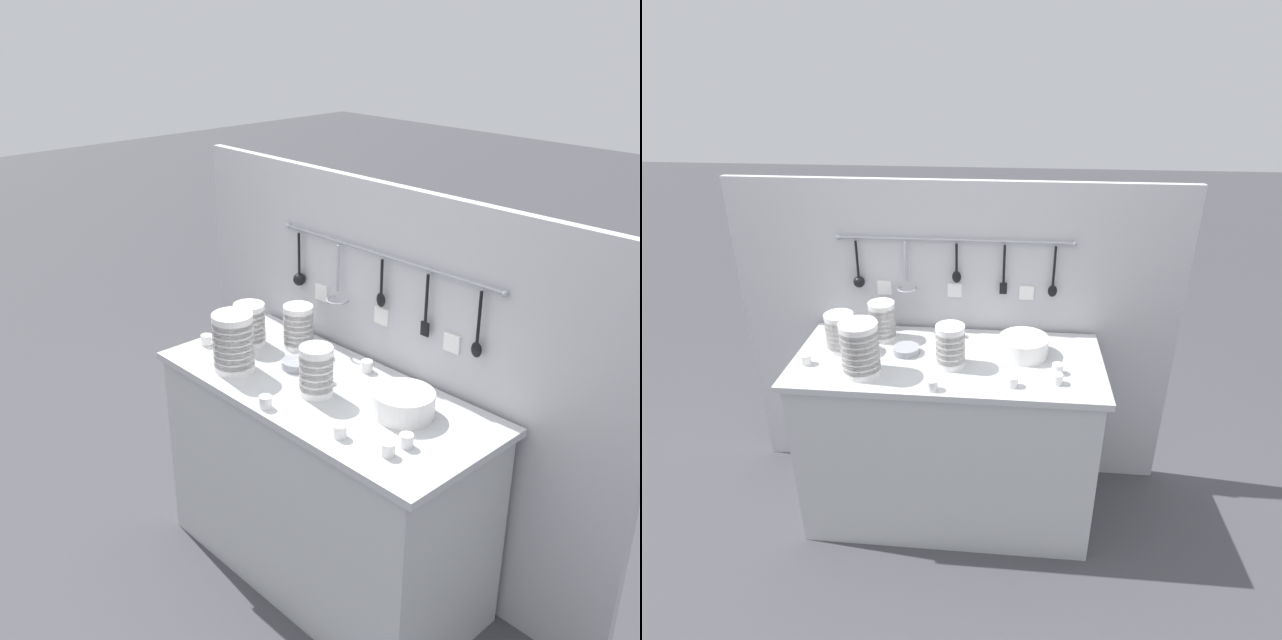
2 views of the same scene
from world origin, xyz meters
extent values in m
plane|color=#424247|center=(0.00, 0.00, 0.00)|extent=(20.00, 20.00, 0.00)
cube|color=#B7BABC|center=(0.00, 0.00, 0.87)|extent=(1.40, 0.61, 0.03)
cube|color=#B7BABC|center=(0.00, 0.00, 0.43)|extent=(1.35, 0.59, 0.85)
cube|color=#B2B2B7|center=(0.00, 0.34, 0.81)|extent=(2.20, 0.04, 1.62)
cylinder|color=#93969E|center=(0.00, 0.31, 1.35)|extent=(1.11, 0.01, 0.01)
sphere|color=#93969E|center=(-0.56, 0.31, 1.35)|extent=(0.02, 0.02, 0.02)
sphere|color=#93969E|center=(0.56, 0.31, 1.35)|extent=(0.02, 0.02, 0.02)
cylinder|color=black|center=(-0.47, 0.30, 1.24)|extent=(0.01, 0.01, 0.19)
sphere|color=black|center=(-0.47, 0.30, 1.12)|extent=(0.06, 0.06, 0.06)
cylinder|color=#93969E|center=(-0.47, 0.31, 1.34)|extent=(0.01, 0.01, 0.02)
cylinder|color=#93969E|center=(-0.23, 0.30, 1.23)|extent=(0.01, 0.01, 0.20)
torus|color=#93969E|center=(-0.23, 0.30, 1.10)|extent=(0.10, 0.10, 0.01)
cylinder|color=#93969E|center=(-0.23, 0.31, 1.34)|extent=(0.01, 0.01, 0.02)
cylinder|color=black|center=(0.01, 0.30, 1.26)|extent=(0.01, 0.01, 0.14)
ellipsoid|color=black|center=(0.01, 0.30, 1.17)|extent=(0.04, 0.02, 0.06)
cylinder|color=#93969E|center=(0.01, 0.31, 1.34)|extent=(0.01, 0.01, 0.02)
cylinder|color=black|center=(0.24, 0.30, 1.24)|extent=(0.01, 0.01, 0.19)
cube|color=black|center=(0.24, 0.30, 1.12)|extent=(0.04, 0.01, 0.06)
cylinder|color=#93969E|center=(0.24, 0.31, 1.34)|extent=(0.01, 0.01, 0.02)
cylinder|color=black|center=(0.47, 0.30, 1.24)|extent=(0.01, 0.01, 0.20)
ellipsoid|color=black|center=(0.47, 0.30, 1.11)|extent=(0.04, 0.02, 0.06)
cylinder|color=#93969E|center=(0.47, 0.31, 1.34)|extent=(0.01, 0.01, 0.02)
cube|color=white|center=(-0.35, 0.32, 1.09)|extent=(0.07, 0.01, 0.07)
cube|color=white|center=(0.00, 0.32, 1.09)|extent=(0.07, 0.01, 0.07)
cube|color=white|center=(0.35, 0.32, 1.09)|extent=(0.07, 0.01, 0.07)
cylinder|color=white|center=(-0.35, -0.16, 0.91)|extent=(0.16, 0.16, 0.05)
cylinder|color=white|center=(-0.35, -0.16, 0.94)|extent=(0.16, 0.16, 0.05)
cylinder|color=white|center=(-0.35, -0.16, 0.96)|extent=(0.16, 0.16, 0.05)
cylinder|color=white|center=(-0.35, -0.16, 0.99)|extent=(0.16, 0.16, 0.05)
cylinder|color=white|center=(-0.35, -0.16, 1.02)|extent=(0.16, 0.16, 0.05)
cylinder|color=white|center=(-0.35, -0.16, 1.05)|extent=(0.16, 0.16, 0.05)
cylinder|color=white|center=(-0.35, -0.16, 1.07)|extent=(0.16, 0.16, 0.05)
cylinder|color=white|center=(-0.35, -0.16, 1.10)|extent=(0.16, 0.16, 0.05)
cylinder|color=white|center=(-0.50, 0.04, 0.91)|extent=(0.13, 0.13, 0.04)
cylinder|color=white|center=(-0.50, 0.04, 0.93)|extent=(0.13, 0.13, 0.04)
cylinder|color=white|center=(-0.50, 0.04, 0.95)|extent=(0.13, 0.13, 0.04)
cylinder|color=white|center=(-0.50, 0.04, 0.98)|extent=(0.13, 0.13, 0.04)
cylinder|color=white|center=(-0.50, 0.04, 1.00)|extent=(0.13, 0.13, 0.04)
cylinder|color=white|center=(-0.50, 0.04, 1.02)|extent=(0.13, 0.13, 0.04)
cylinder|color=white|center=(-0.50, 0.04, 1.05)|extent=(0.13, 0.13, 0.04)
cylinder|color=white|center=(-0.34, 0.17, 0.91)|extent=(0.13, 0.13, 0.04)
cylinder|color=white|center=(-0.34, 0.17, 0.93)|extent=(0.13, 0.13, 0.04)
cylinder|color=white|center=(-0.34, 0.17, 0.95)|extent=(0.13, 0.13, 0.04)
cylinder|color=white|center=(-0.34, 0.17, 0.98)|extent=(0.13, 0.13, 0.04)
cylinder|color=white|center=(-0.34, 0.17, 1.00)|extent=(0.13, 0.13, 0.04)
cylinder|color=white|center=(-0.34, 0.17, 1.03)|extent=(0.13, 0.13, 0.04)
cylinder|color=white|center=(-0.34, 0.17, 1.05)|extent=(0.13, 0.13, 0.04)
cylinder|color=white|center=(0.02, -0.06, 0.91)|extent=(0.13, 0.13, 0.05)
cylinder|color=white|center=(0.02, -0.06, 0.94)|extent=(0.13, 0.13, 0.05)
cylinder|color=white|center=(0.02, -0.06, 0.97)|extent=(0.13, 0.13, 0.05)
cylinder|color=white|center=(0.02, -0.06, 1.00)|extent=(0.13, 0.13, 0.05)
cylinder|color=white|center=(0.02, -0.06, 1.02)|extent=(0.13, 0.13, 0.05)
cylinder|color=white|center=(0.02, -0.06, 1.05)|extent=(0.13, 0.13, 0.05)
cylinder|color=white|center=(0.34, 0.07, 0.89)|extent=(0.23, 0.23, 0.01)
cylinder|color=white|center=(0.34, 0.07, 0.90)|extent=(0.23, 0.23, 0.01)
cylinder|color=white|center=(0.34, 0.07, 0.91)|extent=(0.23, 0.23, 0.01)
cylinder|color=white|center=(0.34, 0.07, 0.92)|extent=(0.23, 0.23, 0.01)
cylinder|color=white|center=(0.34, 0.07, 0.92)|extent=(0.23, 0.23, 0.01)
cylinder|color=white|center=(0.34, 0.07, 0.93)|extent=(0.23, 0.23, 0.01)
cylinder|color=white|center=(0.34, 0.07, 0.94)|extent=(0.23, 0.23, 0.01)
cylinder|color=white|center=(0.34, 0.07, 0.95)|extent=(0.23, 0.23, 0.01)
cylinder|color=white|center=(0.34, 0.07, 0.96)|extent=(0.23, 0.23, 0.01)
cylinder|color=white|center=(0.34, 0.07, 0.97)|extent=(0.23, 0.23, 0.01)
cylinder|color=#93969E|center=(-0.20, 0.03, 0.90)|extent=(0.12, 0.12, 0.03)
cylinder|color=white|center=(0.02, 0.22, 0.91)|extent=(0.05, 0.05, 0.05)
cylinder|color=white|center=(-0.62, -0.11, 0.91)|extent=(0.05, 0.05, 0.05)
cylinder|color=white|center=(0.49, -0.08, 0.91)|extent=(0.05, 0.05, 0.05)
cylinder|color=white|center=(0.29, -0.20, 0.91)|extent=(0.05, 0.05, 0.05)
cylinder|color=white|center=(0.48, -0.17, 0.91)|extent=(0.05, 0.05, 0.05)
cylinder|color=white|center=(-0.03, -0.26, 0.91)|extent=(0.05, 0.05, 0.05)
cylinder|color=white|center=(-0.03, 0.04, 0.91)|extent=(0.05, 0.05, 0.05)
camera|label=1|loc=(1.84, -1.74, 2.26)|focal=42.00mm
camera|label=2|loc=(0.26, -2.09, 2.10)|focal=30.00mm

